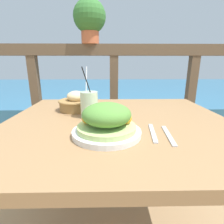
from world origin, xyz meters
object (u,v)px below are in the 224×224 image
salad_plate (107,122)px  bread_basket (77,103)px  drink_glass (89,104)px  potted_plant (90,19)px

salad_plate → bread_basket: 0.40m
salad_plate → drink_glass: (-0.09, 0.22, 0.01)m
drink_glass → potted_plant: 0.88m
salad_plate → drink_glass: size_ratio=1.05×
bread_basket → potted_plant: potted_plant is taller
potted_plant → bread_basket: bearing=-93.5°
salad_plate → drink_glass: 0.24m
salad_plate → bread_basket: salad_plate is taller
drink_glass → potted_plant: (-0.05, 0.70, 0.53)m
drink_glass → potted_plant: bearing=94.3°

